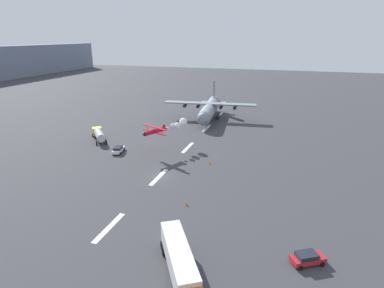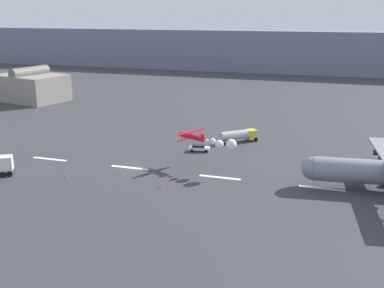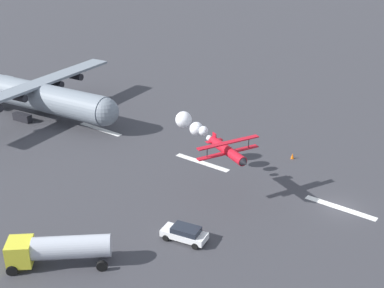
% 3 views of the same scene
% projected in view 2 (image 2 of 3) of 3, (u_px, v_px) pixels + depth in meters
% --- Properties ---
extents(ground_plane, '(440.00, 440.00, 0.00)m').
position_uv_depth(ground_plane, '(130.00, 168.00, 91.44)').
color(ground_plane, '#38383D').
rests_on(ground_plane, ground).
extents(runway_stripe_3, '(8.00, 0.90, 0.01)m').
position_uv_depth(runway_stripe_3, '(50.00, 159.00, 96.75)').
color(runway_stripe_3, white).
rests_on(runway_stripe_3, ground).
extents(runway_stripe_4, '(8.00, 0.90, 0.01)m').
position_uv_depth(runway_stripe_4, '(130.00, 168.00, 91.44)').
color(runway_stripe_4, white).
rests_on(runway_stripe_4, ground).
extents(runway_stripe_5, '(8.00, 0.90, 0.01)m').
position_uv_depth(runway_stripe_5, '(220.00, 177.00, 86.13)').
color(runway_stripe_5, white).
rests_on(runway_stripe_5, ground).
extents(runway_stripe_6, '(8.00, 0.90, 0.01)m').
position_uv_depth(runway_stripe_6, '(322.00, 188.00, 80.82)').
color(runway_stripe_6, white).
rests_on(runway_stripe_6, ground).
extents(mountain_ridge_distant, '(396.00, 16.00, 20.45)m').
position_uv_depth(mountain_ridge_distant, '(260.00, 51.00, 231.90)').
color(mountain_ridge_distant, slate).
rests_on(mountain_ridge_distant, ground).
extents(cargo_transport_plane, '(28.37, 30.72, 11.53)m').
position_uv_depth(cargo_transport_plane, '(384.00, 172.00, 78.71)').
color(cargo_transport_plane, gray).
rests_on(cargo_transport_plane, ground).
extents(stunt_biplane_red, '(13.50, 8.48, 2.21)m').
position_uv_depth(stunt_biplane_red, '(212.00, 141.00, 88.32)').
color(stunt_biplane_red, red).
extents(fuel_tanker_truck, '(8.52, 7.89, 2.90)m').
position_uv_depth(fuel_tanker_truck, '(239.00, 135.00, 108.66)').
color(fuel_tanker_truck, yellow).
rests_on(fuel_tanker_truck, ground).
extents(airport_staff_sedan, '(4.79, 2.70, 1.52)m').
position_uv_depth(airport_staff_sedan, '(199.00, 148.00, 101.91)').
color(airport_staff_sedan, white).
rests_on(airport_staff_sedan, ground).
extents(hangar_building, '(25.85, 20.50, 11.63)m').
position_uv_depth(hangar_building, '(31.00, 87.00, 158.32)').
color(hangar_building, gray).
rests_on(hangar_building, ground).
extents(traffic_cone_near, '(0.44, 0.44, 0.75)m').
position_uv_depth(traffic_cone_near, '(66.00, 176.00, 85.84)').
color(traffic_cone_near, orange).
rests_on(traffic_cone_near, ground).
extents(traffic_cone_far, '(0.44, 0.44, 0.75)m').
position_uv_depth(traffic_cone_far, '(161.00, 185.00, 81.28)').
color(traffic_cone_far, orange).
rests_on(traffic_cone_far, ground).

